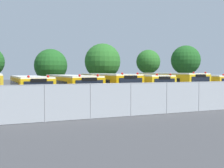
{
  "coord_description": "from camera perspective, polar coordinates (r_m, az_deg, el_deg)",
  "views": [
    {
      "loc": [
        -10.36,
        -25.03,
        2.77
      ],
      "look_at": [
        0.56,
        0.0,
        1.6
      ],
      "focal_mm": 46.24,
      "sensor_mm": 36.0,
      "label": 1
    }
  ],
  "objects": [
    {
      "name": "tree_4",
      "position": [
        40.08,
        7.03,
        4.46
      ],
      "size": [
        3.31,
        3.31,
        5.8
      ],
      "color": "#4C3823",
      "rests_on": "ground_plane"
    },
    {
      "name": "chainlink_fence",
      "position": [
        19.27,
        10.78,
        -2.62
      ],
      "size": [
        26.54,
        0.07,
        2.09
      ],
      "color": "#9EA0A3",
      "rests_on": "ground_plane"
    },
    {
      "name": "school_bus_5",
      "position": [
        30.37,
        11.23,
        -0.08
      ],
      "size": [
        2.68,
        9.62,
        2.77
      ],
      "rotation": [
        0.0,
        0.0,
        3.16
      ],
      "color": "yellow",
      "rests_on": "ground_plane"
    },
    {
      "name": "tree_5",
      "position": [
        43.26,
        14.42,
        4.65
      ],
      "size": [
        4.25,
        4.25,
        6.57
      ],
      "color": "#4C3823",
      "rests_on": "ground_plane"
    },
    {
      "name": "school_bus_3",
      "position": [
        26.93,
        -0.8,
        -0.41
      ],
      "size": [
        2.71,
        10.07,
        2.71
      ],
      "rotation": [
        0.0,
        0.0,
        3.11
      ],
      "color": "#EAA80C",
      "rests_on": "ground_plane"
    },
    {
      "name": "school_bus_2",
      "position": [
        25.87,
        -8.3,
        -0.68
      ],
      "size": [
        2.79,
        11.74,
        2.59
      ],
      "rotation": [
        0.0,
        0.0,
        3.11
      ],
      "color": "#EAA80C",
      "rests_on": "ground_plane"
    },
    {
      "name": "tree_2",
      "position": [
        35.23,
        -11.98,
        3.74
      ],
      "size": [
        3.93,
        3.93,
        5.48
      ],
      "color": "#4C3823",
      "rests_on": "ground_plane"
    },
    {
      "name": "school_bus_6",
      "position": [
        32.84,
        16.17,
        -0.13
      ],
      "size": [
        2.82,
        9.82,
        2.55
      ],
      "rotation": [
        0.0,
        0.0,
        3.17
      ],
      "color": "yellow",
      "rests_on": "ground_plane"
    },
    {
      "name": "tree_3",
      "position": [
        37.25,
        -1.74,
        4.39
      ],
      "size": [
        4.62,
        4.62,
        6.39
      ],
      "color": "#4C3823",
      "rests_on": "ground_plane"
    },
    {
      "name": "ground_plane",
      "position": [
        27.23,
        -1.08,
        -3.39
      ],
      "size": [
        160.0,
        160.0,
        0.0
      ],
      "primitive_type": "plane",
      "color": "#424244"
    },
    {
      "name": "school_bus_1",
      "position": [
        25.11,
        -16.01,
        -0.92
      ],
      "size": [
        2.53,
        10.16,
        2.53
      ],
      "rotation": [
        0.0,
        0.0,
        3.13
      ],
      "color": "yellow",
      "rests_on": "ground_plane"
    },
    {
      "name": "school_bus_4",
      "position": [
        28.76,
        5.2,
        -0.34
      ],
      "size": [
        2.66,
        9.85,
        2.6
      ],
      "rotation": [
        0.0,
        0.0,
        3.12
      ],
      "color": "yellow",
      "rests_on": "ground_plane"
    }
  ]
}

